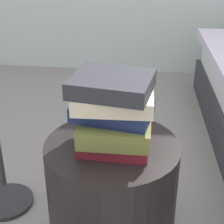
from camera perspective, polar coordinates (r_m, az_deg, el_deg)
The scene contains 6 objects.
side_table at distance 1.38m, azimuth 0.00°, elevation -13.35°, with size 0.46×0.46×0.47m, color black.
book_maroon at distance 1.22m, azimuth 0.47°, elevation -4.67°, with size 0.23×0.18×0.04m, color maroon.
book_olive at distance 1.19m, azimuth 0.50°, elevation -2.72°, with size 0.23×0.19×0.06m, color olive.
book_navy at distance 1.19m, azimuth -0.03°, elevation 0.11°, with size 0.25×0.16×0.05m, color #19234C.
book_cream at distance 1.15m, azimuth 0.23°, elevation 1.92°, with size 0.25×0.19×0.05m, color beige.
book_charcoal at distance 1.14m, azimuth -0.02°, elevation 4.28°, with size 0.24×0.21×0.05m, color #28282D.
Camera 1 is at (0.13, -1.04, 1.12)m, focal length 59.46 mm.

